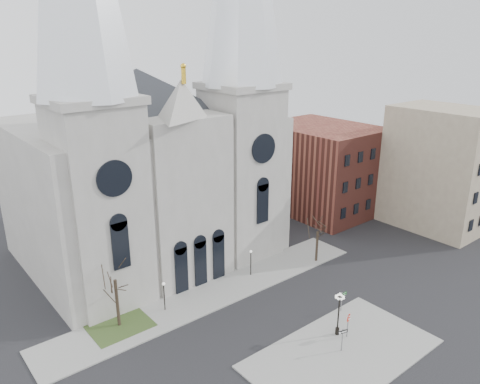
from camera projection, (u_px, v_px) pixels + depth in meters
ground at (281, 341)px, 44.98m from camera, size 160.00×160.00×0.00m
sidewalk_near at (342, 353)px, 43.08m from camera, size 18.00×10.00×0.14m
sidewalk_far at (213, 293)px, 53.02m from camera, size 40.00×6.00×0.14m
grass_patch at (119, 325)px, 47.17m from camera, size 6.00×5.00×0.18m
cathedral at (152, 117)px, 55.74m from camera, size 33.00×26.66×54.00m
bg_building_brick at (321, 168)px, 76.77m from camera, size 14.00×18.00×14.00m
bg_building_tan at (440, 169)px, 69.18m from camera, size 10.00×14.00×18.00m
tree_left at (115, 277)px, 45.39m from camera, size 3.20×3.20×7.50m
tree_right at (318, 230)px, 59.10m from camera, size 3.20×3.20×6.00m
ped_lamp_left at (164, 291)px, 49.06m from camera, size 0.32×0.32×3.26m
ped_lamp_right at (251, 258)px, 56.24m from camera, size 0.32×0.32×3.26m
stop_sign at (348, 320)px, 44.74m from camera, size 0.94×0.15×2.63m
globe_lamp at (339, 309)px, 44.78m from camera, size 1.25×1.25×4.61m
one_way_sign at (342, 336)px, 42.84m from camera, size 1.00×0.32×2.36m
street_name_sign at (342, 300)px, 49.17m from camera, size 0.71×0.09×2.20m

